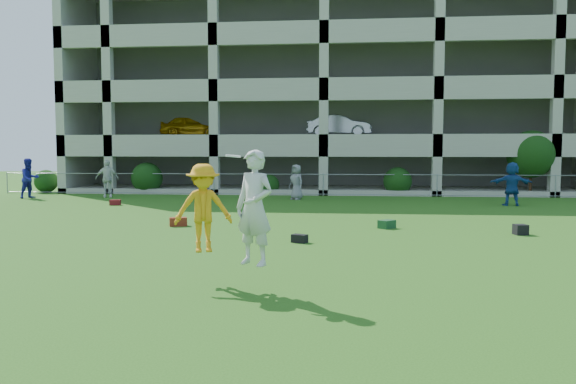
# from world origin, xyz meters

# --- Properties ---
(ground) EXTENTS (100.00, 100.00, 0.00)m
(ground) POSITION_xyz_m (0.00, 0.00, 0.00)
(ground) COLOR #235114
(ground) RESTS_ON ground
(bystander_a) EXTENTS (1.15, 1.24, 2.03)m
(bystander_a) POSITION_xyz_m (-14.88, 15.98, 1.02)
(bystander_a) COLOR navy
(bystander_a) RESTS_ON ground
(bystander_b) EXTENTS (1.24, 0.84, 1.96)m
(bystander_b) POSITION_xyz_m (-11.17, 16.91, 0.98)
(bystander_b) COLOR silver
(bystander_b) RESTS_ON ground
(bystander_c) EXTENTS (1.01, 0.97, 1.74)m
(bystander_c) POSITION_xyz_m (-1.25, 16.52, 0.87)
(bystander_c) COLOR gray
(bystander_c) RESTS_ON ground
(bystander_d) EXTENTS (1.82, 0.66, 1.94)m
(bystander_d) POSITION_xyz_m (8.49, 14.44, 0.97)
(bystander_d) COLOR navy
(bystander_d) RESTS_ON ground
(bag_red_a) EXTENTS (0.62, 0.47, 0.28)m
(bag_red_a) POSITION_xyz_m (-4.25, 6.47, 0.14)
(bag_red_a) COLOR #5C180F
(bag_red_a) RESTS_ON ground
(bag_black_b) EXTENTS (0.47, 0.39, 0.22)m
(bag_black_b) POSITION_xyz_m (-0.07, 3.63, 0.11)
(bag_black_b) COLOR black
(bag_black_b) RESTS_ON ground
(bag_green_c) EXTENTS (0.60, 0.60, 0.26)m
(bag_green_c) POSITION_xyz_m (2.45, 6.62, 0.13)
(bag_green_c) COLOR #153B1C
(bag_green_c) RESTS_ON ground
(crate_d) EXTENTS (0.40, 0.40, 0.30)m
(crate_d) POSITION_xyz_m (6.23, 5.65, 0.15)
(crate_d) COLOR black
(crate_d) RESTS_ON ground
(bag_red_f) EXTENTS (0.49, 0.35, 0.24)m
(bag_red_f) POSITION_xyz_m (-9.08, 12.92, 0.12)
(bag_red_f) COLOR #56100E
(bag_red_f) RESTS_ON ground
(frisbee_contest) EXTENTS (2.06, 1.34, 2.00)m
(frisbee_contest) POSITION_xyz_m (-1.07, -1.29, 1.43)
(frisbee_contest) COLOR orange
(frisbee_contest) RESTS_ON ground
(parking_garage) EXTENTS (30.00, 14.00, 12.00)m
(parking_garage) POSITION_xyz_m (-0.02, 27.70, 6.01)
(parking_garage) COLOR #9E998C
(parking_garage) RESTS_ON ground
(fence) EXTENTS (36.06, 0.06, 1.20)m
(fence) POSITION_xyz_m (0.00, 19.00, 0.61)
(fence) COLOR gray
(fence) RESTS_ON ground
(shrub_row) EXTENTS (34.38, 2.52, 3.50)m
(shrub_row) POSITION_xyz_m (4.59, 19.70, 1.51)
(shrub_row) COLOR #163D11
(shrub_row) RESTS_ON ground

